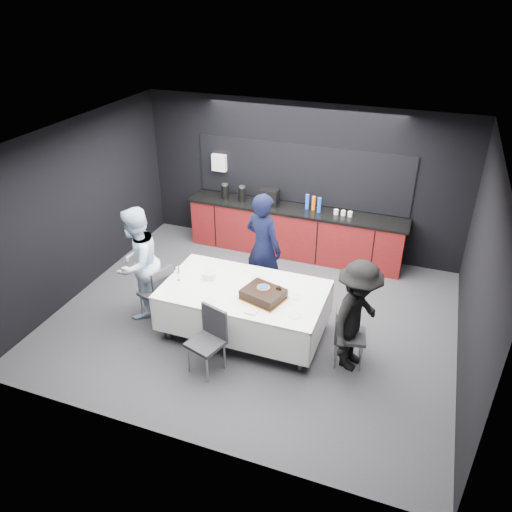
{
  "coord_description": "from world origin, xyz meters",
  "views": [
    {
      "loc": [
        2.21,
        -5.91,
        4.67
      ],
      "look_at": [
        0.0,
        0.1,
        1.05
      ],
      "focal_mm": 35.0,
      "sensor_mm": 36.0,
      "label": 1
    }
  ],
  "objects": [
    {
      "name": "ground",
      "position": [
        0.0,
        0.0,
        0.0
      ],
      "size": [
        6.0,
        6.0,
        0.0
      ],
      "primitive_type": "plane",
      "color": "#3B3B40",
      "rests_on": "ground"
    },
    {
      "name": "room_shell",
      "position": [
        0.0,
        0.0,
        1.86
      ],
      "size": [
        6.04,
        5.04,
        2.82
      ],
      "color": "white",
      "rests_on": "ground"
    },
    {
      "name": "kitchenette",
      "position": [
        -0.02,
        2.22,
        0.54
      ],
      "size": [
        4.1,
        0.64,
        2.05
      ],
      "color": "#5C0E0F",
      "rests_on": "ground"
    },
    {
      "name": "party_table",
      "position": [
        0.0,
        -0.4,
        0.64
      ],
      "size": [
        2.32,
        1.32,
        0.78
      ],
      "color": "#99999E",
      "rests_on": "ground"
    },
    {
      "name": "cake_assembly",
      "position": [
        0.34,
        -0.53,
        0.85
      ],
      "size": [
        0.68,
        0.61,
        0.18
      ],
      "color": "#EBB445",
      "rests_on": "party_table"
    },
    {
      "name": "plate_stack",
      "position": [
        -0.59,
        -0.3,
        0.83
      ],
      "size": [
        0.21,
        0.21,
        0.1
      ],
      "primitive_type": "cylinder",
      "color": "white",
      "rests_on": "party_table"
    },
    {
      "name": "loose_plate_near",
      "position": [
        -0.33,
        -0.85,
        0.78
      ],
      "size": [
        0.19,
        0.19,
        0.01
      ],
      "primitive_type": "cylinder",
      "color": "white",
      "rests_on": "party_table"
    },
    {
      "name": "loose_plate_right_a",
      "position": [
        0.76,
        -0.34,
        0.78
      ],
      "size": [
        0.18,
        0.18,
        0.01
      ],
      "primitive_type": "cylinder",
      "color": "white",
      "rests_on": "party_table"
    },
    {
      "name": "loose_plate_right_b",
      "position": [
        0.85,
        -0.76,
        0.78
      ],
      "size": [
        0.18,
        0.18,
        0.01
      ],
      "primitive_type": "cylinder",
      "color": "white",
      "rests_on": "party_table"
    },
    {
      "name": "loose_plate_far",
      "position": [
        0.08,
        -0.08,
        0.78
      ],
      "size": [
        0.2,
        0.2,
        0.01
      ],
      "primitive_type": "cylinder",
      "color": "white",
      "rests_on": "party_table"
    },
    {
      "name": "fork_pile",
      "position": [
        0.29,
        -0.91,
        0.79
      ],
      "size": [
        0.16,
        0.11,
        0.02
      ],
      "primitive_type": "cube",
      "rotation": [
        0.0,
        0.0,
        -0.07
      ],
      "color": "white",
      "rests_on": "party_table"
    },
    {
      "name": "champagne_flute",
      "position": [
        -0.98,
        -0.52,
        0.94
      ],
      "size": [
        0.06,
        0.06,
        0.22
      ],
      "color": "white",
      "rests_on": "party_table"
    },
    {
      "name": "chair_left",
      "position": [
        -1.33,
        -0.52,
        0.53
      ],
      "size": [
        0.52,
        0.52,
        0.92
      ],
      "color": "#2B2B30",
      "rests_on": "ground"
    },
    {
      "name": "chair_right",
      "position": [
        1.49,
        -0.52,
        0.53
      ],
      "size": [
        0.49,
        0.49,
        0.92
      ],
      "color": "#2B2B30",
      "rests_on": "ground"
    },
    {
      "name": "chair_near",
      "position": [
        -0.16,
        -1.25,
        0.53
      ],
      "size": [
        0.53,
        0.53,
        0.92
      ],
      "color": "#2B2B30",
      "rests_on": "ground"
    },
    {
      "name": "person_center",
      "position": [
        -0.07,
        0.63,
        0.91
      ],
      "size": [
        0.78,
        0.65,
        1.83
      ],
      "primitive_type": "imported",
      "rotation": [
        0.0,
        0.0,
        2.78
      ],
      "color": "black",
      "rests_on": "ground"
    },
    {
      "name": "person_left",
      "position": [
        -1.7,
        -0.46,
        0.89
      ],
      "size": [
        0.68,
        0.87,
        1.77
      ],
      "primitive_type": "imported",
      "rotation": [
        0.0,
        0.0,
        -1.58
      ],
      "color": "silver",
      "rests_on": "ground"
    },
    {
      "name": "person_right",
      "position": [
        1.63,
        -0.54,
        0.8
      ],
      "size": [
        0.84,
        1.16,
        1.61
      ],
      "primitive_type": "imported",
      "rotation": [
        0.0,
        0.0,
        1.31
      ],
      "color": "black",
      "rests_on": "ground"
    }
  ]
}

